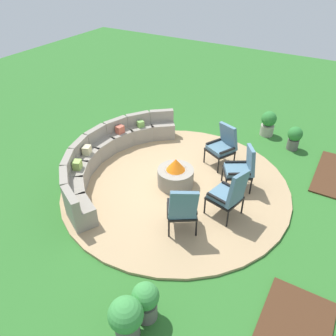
# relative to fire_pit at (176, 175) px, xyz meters

# --- Properties ---
(ground_plane) EXTENTS (24.00, 24.00, 0.00)m
(ground_plane) POSITION_rel_fire_pit_xyz_m (0.00, 0.00, -0.33)
(ground_plane) COLOR #2D6B28
(patio_circle) EXTENTS (5.22, 5.22, 0.06)m
(patio_circle) POSITION_rel_fire_pit_xyz_m (0.00, 0.00, -0.30)
(patio_circle) COLOR tan
(patio_circle) RESTS_ON ground_plane
(fire_pit) EXTENTS (0.83, 0.83, 0.70)m
(fire_pit) POSITION_rel_fire_pit_xyz_m (0.00, 0.00, 0.00)
(fire_pit) COLOR gray
(fire_pit) RESTS_ON patio_circle
(curved_stone_bench) EXTENTS (4.48, 1.84, 0.76)m
(curved_stone_bench) POSITION_rel_fire_pit_xyz_m (-0.18, 1.83, 0.03)
(curved_stone_bench) COLOR gray
(curved_stone_bench) RESTS_ON patio_circle
(lounge_chair_front_left) EXTENTS (0.75, 0.77, 1.10)m
(lounge_chair_front_left) POSITION_rel_fire_pit_xyz_m (-1.21, -0.82, 0.30)
(lounge_chair_front_left) COLOR black
(lounge_chair_front_left) RESTS_ON patio_circle
(lounge_chair_front_right) EXTENTS (0.71, 0.72, 1.16)m
(lounge_chair_front_right) POSITION_rel_fire_pit_xyz_m (-0.37, -1.43, 0.30)
(lounge_chair_front_right) COLOR black
(lounge_chair_front_right) RESTS_ON patio_circle
(lounge_chair_back_left) EXTENTS (0.76, 0.81, 1.07)m
(lounge_chair_back_left) POSITION_rel_fire_pit_xyz_m (0.65, -1.31, 0.27)
(lounge_chair_back_left) COLOR black
(lounge_chair_back_left) RESTS_ON patio_circle
(lounge_chair_back_right) EXTENTS (0.77, 0.78, 1.07)m
(lounge_chair_back_right) POSITION_rel_fire_pit_xyz_m (1.35, -0.58, 0.28)
(lounge_chair_back_right) COLOR black
(lounge_chair_back_right) RESTS_ON patio_circle
(potted_plant_0) EXTENTS (0.43, 0.43, 0.73)m
(potted_plant_0) POSITION_rel_fire_pit_xyz_m (3.49, -1.09, 0.06)
(potted_plant_0) COLOR #A89E8E
(potted_plant_0) RESTS_ON ground_plane
(potted_plant_1) EXTENTS (0.39, 0.39, 0.66)m
(potted_plant_1) POSITION_rel_fire_pit_xyz_m (3.07, -1.94, 0.04)
(potted_plant_1) COLOR #605B56
(potted_plant_1) RESTS_ON ground_plane
(potted_plant_2) EXTENTS (0.41, 0.41, 0.71)m
(potted_plant_2) POSITION_rel_fire_pit_xyz_m (-3.04, -1.20, 0.06)
(potted_plant_2) COLOR #605B56
(potted_plant_2) RESTS_ON ground_plane
(potted_plant_3) EXTENTS (0.51, 0.51, 0.76)m
(potted_plant_3) POSITION_rel_fire_pit_xyz_m (-3.42, -1.12, 0.10)
(potted_plant_3) COLOR #605B56
(potted_plant_3) RESTS_ON ground_plane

